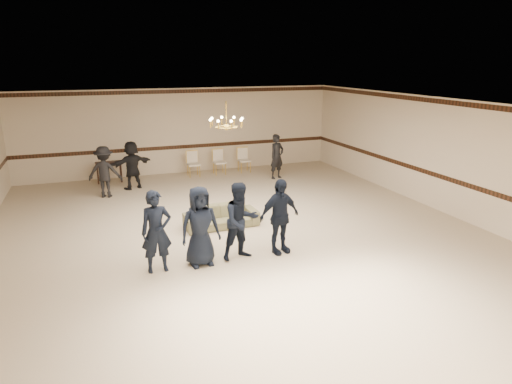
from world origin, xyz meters
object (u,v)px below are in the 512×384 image
(settee, at_px, (221,216))
(banquet_chair_mid, at_px, (219,162))
(banquet_chair_left, at_px, (193,164))
(boy_c, at_px, (241,221))
(boy_d, at_px, (279,216))
(adult_mid, at_px, (132,165))
(console_table, at_px, (109,172))
(boy_b, at_px, (200,226))
(banquet_chair_right, at_px, (244,160))
(adult_left, at_px, (105,172))
(adult_right, at_px, (277,157))
(boy_a, at_px, (156,232))
(chandelier, at_px, (226,114))

(settee, distance_m, banquet_chair_mid, 5.72)
(banquet_chair_left, height_order, banquet_chair_mid, same)
(boy_c, xyz_separation_m, banquet_chair_mid, (1.66, 7.56, -0.39))
(boy_d, distance_m, banquet_chair_left, 7.58)
(adult_mid, bearing_deg, console_table, -79.26)
(boy_b, xyz_separation_m, settee, (1.04, 2.05, -0.58))
(banquet_chair_right, bearing_deg, boy_c, -106.18)
(boy_d, xyz_separation_m, adult_left, (-3.44, 5.92, -0.04))
(boy_b, relative_size, adult_right, 1.05)
(boy_a, xyz_separation_m, boy_d, (2.70, 0.00, 0.00))
(boy_b, bearing_deg, banquet_chair_right, 60.20)
(boy_c, xyz_separation_m, banquet_chair_left, (0.66, 7.56, -0.39))
(adult_mid, relative_size, banquet_chair_left, 1.75)
(boy_c, bearing_deg, banquet_chair_mid, 67.29)
(boy_b, xyz_separation_m, boy_c, (0.90, 0.00, 0.00))
(boy_b, bearing_deg, boy_a, 175.42)
(chandelier, height_order, boy_d, chandelier)
(adult_right, xyz_separation_m, banquet_chair_right, (-0.80, 1.34, -0.35))
(boy_a, height_order, boy_d, same)
(boy_d, xyz_separation_m, settee, (-0.76, 2.05, -0.58))
(chandelier, xyz_separation_m, boy_c, (-0.42, -2.36, -2.02))
(boy_a, relative_size, banquet_chair_mid, 1.84)
(boy_c, relative_size, settee, 0.90)
(boy_c, distance_m, console_table, 8.12)
(boy_c, height_order, boy_d, same)
(settee, bearing_deg, chandelier, 46.77)
(settee, relative_size, adult_mid, 1.17)
(boy_a, height_order, settee, boy_a)
(boy_c, height_order, adult_left, boy_c)
(boy_a, distance_m, console_table, 7.80)
(adult_right, relative_size, banquet_chair_right, 1.75)
(adult_left, bearing_deg, banquet_chair_right, -144.61)
(adult_left, xyz_separation_m, console_table, (0.20, 1.84, -0.44))
(banquet_chair_left, xyz_separation_m, banquet_chair_right, (2.00, 0.00, 0.00))
(boy_b, bearing_deg, banquet_chair_mid, 66.71)
(boy_d, bearing_deg, settee, 98.70)
(adult_right, height_order, banquet_chair_left, adult_right)
(adult_mid, bearing_deg, boy_b, 75.44)
(chandelier, bearing_deg, banquet_chair_mid, 76.55)
(banquet_chair_left, bearing_deg, chandelier, -94.02)
(chandelier, relative_size, settee, 0.50)
(boy_a, height_order, banquet_chair_mid, boy_a)
(banquet_chair_right, bearing_deg, adult_left, -159.27)
(chandelier, distance_m, banquet_chair_right, 6.15)
(settee, height_order, adult_mid, adult_mid)
(boy_a, height_order, adult_left, boy_a)
(adult_right, bearing_deg, adult_left, 163.22)
(boy_c, bearing_deg, boy_b, 169.68)
(adult_left, height_order, console_table, adult_left)
(boy_b, height_order, console_table, boy_b)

